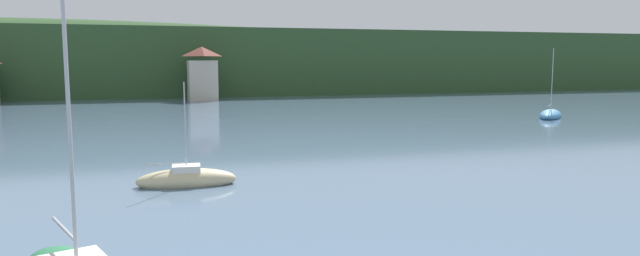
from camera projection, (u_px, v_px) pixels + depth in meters
The scene contains 4 objects.
wooded_hillside at pixel (96, 66), 121.11m from camera, with size 352.00×56.64×22.62m.
shore_building_central at pixel (202, 74), 91.60m from camera, with size 4.69×6.01×8.67m.
sailboat_far_3 at pixel (550, 115), 63.77m from camera, with size 6.11×6.08×8.23m.
sailboat_mid_9 at pixel (187, 179), 29.39m from camera, with size 5.22×1.99×5.74m.
Camera 1 is at (-8.54, 15.38, 6.51)m, focal length 31.65 mm.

